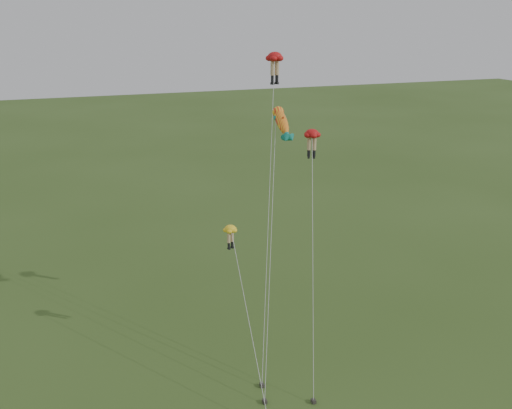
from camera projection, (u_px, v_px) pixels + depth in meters
name	position (u px, v px, depth m)	size (l,w,h in m)	color
ground	(275.00, 389.00, 37.70)	(300.00, 300.00, 0.00)	#334C1B
legs_kite_red_high	(275.00, 64.00, 43.69)	(6.33, 13.01, 20.81)	red
legs_kite_red_mid	(312.00, 141.00, 41.23)	(4.76, 10.66, 15.65)	red
legs_kite_yellow	(232.00, 237.00, 39.05)	(1.36, 9.78, 9.78)	yellow
fish_kite	(281.00, 122.00, 41.01)	(5.27, 10.99, 17.41)	yellow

